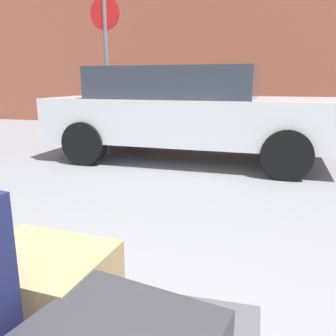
{
  "coord_description": "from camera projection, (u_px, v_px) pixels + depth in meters",
  "views": [
    {
      "loc": [
        0.54,
        -0.88,
        1.22
      ],
      "look_at": [
        0.0,
        1.2,
        0.69
      ],
      "focal_mm": 38.05,
      "sensor_mm": 36.0,
      "label": 1
    }
  ],
  "objects": [
    {
      "name": "no_parking_sign",
      "position": [
        107.0,
        61.0,
        5.65
      ],
      "size": [
        0.5,
        0.07,
        2.48
      ],
      "color": "slate",
      "rests_on": "ground_plane"
    },
    {
      "name": "suitcase_tan_center",
      "position": [
        41.0,
        284.0,
        1.35
      ],
      "size": [
        0.54,
        0.45,
        0.26
      ],
      "primitive_type": "cube",
      "rotation": [
        0.0,
        0.0,
        -0.09
      ],
      "color": "#9E7F56",
      "rests_on": "luggage_cart"
    },
    {
      "name": "parked_car",
      "position": [
        188.0,
        111.0,
        5.54
      ],
      "size": [
        4.37,
        2.07,
        1.42
      ],
      "color": "silver",
      "rests_on": "ground_plane"
    }
  ]
}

